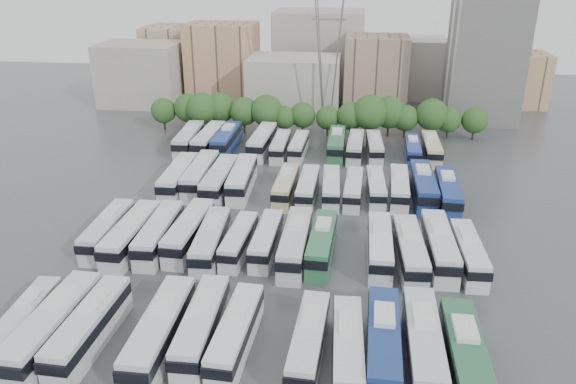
# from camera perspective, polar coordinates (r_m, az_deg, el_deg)

# --- Properties ---
(ground) EXTENTS (220.00, 220.00, 0.00)m
(ground) POSITION_cam_1_polar(r_m,az_deg,el_deg) (72.31, -0.09, -4.11)
(ground) COLOR #424447
(ground) RESTS_ON ground
(tree_line) EXTENTS (65.76, 8.09, 8.46)m
(tree_line) POSITION_cam_1_polar(r_m,az_deg,el_deg) (110.00, 2.34, 8.04)
(tree_line) COLOR black
(tree_line) RESTS_ON ground
(city_buildings) EXTENTS (102.00, 35.00, 20.00)m
(city_buildings) POSITION_cam_1_polar(r_m,az_deg,el_deg) (138.81, 0.60, 12.70)
(city_buildings) COLOR #9E998E
(city_buildings) RESTS_ON ground
(apartment_tower) EXTENTS (14.00, 14.00, 26.00)m
(apartment_tower) POSITION_cam_1_polar(r_m,az_deg,el_deg) (126.08, 19.39, 12.73)
(apartment_tower) COLOR silver
(apartment_tower) RESTS_ON ground
(electricity_pylon) EXTENTS (9.00, 6.91, 33.83)m
(electricity_pylon) POSITION_cam_1_polar(r_m,az_deg,el_deg) (114.82, 4.20, 15.88)
(electricity_pylon) COLOR slate
(electricity_pylon) RESTS_ON ground
(bus_r0_s0) EXTENTS (2.97, 11.18, 3.47)m
(bus_r0_s0) POSITION_cam_1_polar(r_m,az_deg,el_deg) (58.79, -25.11, -11.68)
(bus_r0_s0) COLOR silver
(bus_r0_s0) RESTS_ON ground
(bus_r0_s1) EXTENTS (3.42, 13.78, 4.30)m
(bus_r0_s1) POSITION_cam_1_polar(r_m,az_deg,el_deg) (56.20, -22.73, -12.45)
(bus_r0_s1) COLOR silver
(bus_r0_s1) RESTS_ON ground
(bus_r0_s2) EXTENTS (3.17, 12.81, 3.99)m
(bus_r0_s2) POSITION_cam_1_polar(r_m,az_deg,el_deg) (55.20, -19.53, -12.80)
(bus_r0_s2) COLOR silver
(bus_r0_s2) RESTS_ON ground
(bus_r0_s4) EXTENTS (2.99, 13.42, 4.20)m
(bus_r0_s4) POSITION_cam_1_polar(r_m,az_deg,el_deg) (52.79, -12.86, -13.61)
(bus_r0_s4) COLOR silver
(bus_r0_s4) RESTS_ON ground
(bus_r0_s5) EXTENTS (2.96, 12.59, 3.93)m
(bus_r0_s5) POSITION_cam_1_polar(r_m,az_deg,el_deg) (53.00, -8.76, -13.25)
(bus_r0_s5) COLOR silver
(bus_r0_s5) RESTS_ON ground
(bus_r0_s6) EXTENTS (3.18, 12.11, 3.77)m
(bus_r0_s6) POSITION_cam_1_polar(r_m,az_deg,el_deg) (51.88, -5.30, -14.08)
(bus_r0_s6) COLOR silver
(bus_r0_s6) RESTS_ON ground
(bus_r0_s8) EXTENTS (3.09, 11.82, 3.68)m
(bus_r0_s8) POSITION_cam_1_polar(r_m,az_deg,el_deg) (50.85, 2.13, -14.92)
(bus_r0_s8) COLOR silver
(bus_r0_s8) RESTS_ON ground
(bus_r0_s9) EXTENTS (3.07, 11.96, 3.72)m
(bus_r0_s9) POSITION_cam_1_polar(r_m,az_deg,el_deg) (50.28, 6.10, -15.54)
(bus_r0_s9) COLOR silver
(bus_r0_s9) RESTS_ON ground
(bus_r0_s10) EXTENTS (3.15, 13.11, 4.09)m
(bus_r0_s10) POSITION_cam_1_polar(r_m,az_deg,el_deg) (50.96, 9.65, -14.91)
(bus_r0_s10) COLOR navy
(bus_r0_s10) RESTS_ON ground
(bus_r0_s11) EXTENTS (2.99, 13.31, 4.17)m
(bus_r0_s11) POSITION_cam_1_polar(r_m,az_deg,el_deg) (51.42, 13.57, -14.84)
(bus_r0_s11) COLOR silver
(bus_r0_s11) RESTS_ON ground
(bus_r0_s12) EXTENTS (2.95, 13.39, 4.20)m
(bus_r0_s12) POSITION_cam_1_polar(r_m,az_deg,el_deg) (50.76, 17.61, -15.92)
(bus_r0_s12) COLOR #2B6540
(bus_r0_s12) RESTS_ON ground
(bus_r1_s0) EXTENTS (2.97, 12.31, 3.84)m
(bus_r1_s0) POSITION_cam_1_polar(r_m,az_deg,el_deg) (72.25, -17.84, -3.67)
(bus_r1_s0) COLOR silver
(bus_r1_s0) RESTS_ON ground
(bus_r1_s1) EXTENTS (3.13, 13.22, 4.13)m
(bus_r1_s1) POSITION_cam_1_polar(r_m,az_deg,el_deg) (70.03, -15.62, -4.14)
(bus_r1_s1) COLOR silver
(bus_r1_s1) RESTS_ON ground
(bus_r1_s2) EXTENTS (3.06, 12.79, 3.99)m
(bus_r1_s2) POSITION_cam_1_polar(r_m,az_deg,el_deg) (69.60, -12.95, -4.09)
(bus_r1_s2) COLOR silver
(bus_r1_s2) RESTS_ON ground
(bus_r1_s3) EXTENTS (3.32, 12.96, 4.03)m
(bus_r1_s3) POSITION_cam_1_polar(r_m,az_deg,el_deg) (69.32, -10.02, -3.93)
(bus_r1_s3) COLOR silver
(bus_r1_s3) RESTS_ON ground
(bus_r1_s4) EXTENTS (3.38, 12.65, 3.93)m
(bus_r1_s4) POSITION_cam_1_polar(r_m,az_deg,el_deg) (66.88, -7.84, -4.89)
(bus_r1_s4) COLOR silver
(bus_r1_s4) RESTS_ON ground
(bus_r1_s5) EXTENTS (2.90, 10.96, 3.41)m
(bus_r1_s5) POSITION_cam_1_polar(r_m,az_deg,el_deg) (67.10, -5.01, -4.90)
(bus_r1_s5) COLOR silver
(bus_r1_s5) RESTS_ON ground
(bus_r1_s6) EXTENTS (2.69, 11.36, 3.55)m
(bus_r1_s6) POSITION_cam_1_polar(r_m,az_deg,el_deg) (66.94, -2.20, -4.83)
(bus_r1_s6) COLOR silver
(bus_r1_s6) RESTS_ON ground
(bus_r1_s7) EXTENTS (2.97, 13.21, 4.14)m
(bus_r1_s7) POSITION_cam_1_polar(r_m,az_deg,el_deg) (65.59, 0.75, -5.15)
(bus_r1_s7) COLOR silver
(bus_r1_s7) RESTS_ON ground
(bus_r1_s8) EXTENTS (3.16, 12.32, 3.84)m
(bus_r1_s8) POSITION_cam_1_polar(r_m,az_deg,el_deg) (65.97, 3.45, -5.17)
(bus_r1_s8) COLOR #317246
(bus_r1_s8) RESTS_ON ground
(bus_r1_s10) EXTENTS (2.71, 12.39, 3.89)m
(bus_r1_s10) POSITION_cam_1_polar(r_m,az_deg,el_deg) (65.96, 9.31, -5.44)
(bus_r1_s10) COLOR silver
(bus_r1_s10) RESTS_ON ground
(bus_r1_s11) EXTENTS (3.45, 12.90, 4.01)m
(bus_r1_s11) POSITION_cam_1_polar(r_m,az_deg,el_deg) (65.48, 12.29, -5.85)
(bus_r1_s11) COLOR silver
(bus_r1_s11) RESTS_ON ground
(bus_r1_s12) EXTENTS (3.22, 13.22, 4.13)m
(bus_r1_s12) POSITION_cam_1_polar(r_m,az_deg,el_deg) (67.20, 15.11, -5.30)
(bus_r1_s12) COLOR silver
(bus_r1_s12) RESTS_ON ground
(bus_r1_s13) EXTENTS (2.88, 11.89, 3.71)m
(bus_r1_s13) POSITION_cam_1_polar(r_m,az_deg,el_deg) (67.09, 17.86, -5.90)
(bus_r1_s13) COLOR silver
(bus_r1_s13) RESTS_ON ground
(bus_r2_s1) EXTENTS (3.29, 13.50, 4.21)m
(bus_r2_s1) POSITION_cam_1_polar(r_m,az_deg,el_deg) (85.85, -11.05, 1.51)
(bus_r2_s1) COLOR silver
(bus_r2_s1) RESTS_ON ground
(bus_r2_s2) EXTENTS (3.28, 13.73, 4.29)m
(bus_r2_s2) POSITION_cam_1_polar(r_m,az_deg,el_deg) (86.08, -8.89, 1.75)
(bus_r2_s2) COLOR silver
(bus_r2_s2) RESTS_ON ground
(bus_r2_s3) EXTENTS (3.06, 13.67, 4.28)m
(bus_r2_s3) POSITION_cam_1_polar(r_m,az_deg,el_deg) (83.76, -6.93, 1.25)
(bus_r2_s3) COLOR silver
(bus_r2_s3) RESTS_ON ground
(bus_r2_s4) EXTENTS (3.41, 13.35, 4.16)m
(bus_r2_s4) POSITION_cam_1_polar(r_m,az_deg,el_deg) (84.05, -4.70, 1.38)
(bus_r2_s4) COLOR silver
(bus_r2_s4) RESTS_ON ground
(bus_r2_s6) EXTENTS (2.80, 11.79, 3.68)m
(bus_r2_s6) POSITION_cam_1_polar(r_m,az_deg,el_deg) (81.79, -0.22, 0.65)
(bus_r2_s6) COLOR #CCC28C
(bus_r2_s6) RESTS_ON ground
(bus_r2_s7) EXTENTS (2.67, 11.62, 3.64)m
(bus_r2_s7) POSITION_cam_1_polar(r_m,az_deg,el_deg) (81.36, 2.03, 0.49)
(bus_r2_s7) COLOR silver
(bus_r2_s7) RESTS_ON ground
(bus_r2_s8) EXTENTS (3.00, 11.48, 3.57)m
(bus_r2_s8) POSITION_cam_1_polar(r_m,az_deg,el_deg) (81.65, 4.40, 0.50)
(bus_r2_s8) COLOR silver
(bus_r2_s8) RESTS_ON ground
(bus_r2_s9) EXTENTS (2.83, 11.23, 3.50)m
(bus_r2_s9) POSITION_cam_1_polar(r_m,az_deg,el_deg) (81.58, 6.67, 0.35)
(bus_r2_s9) COLOR silver
(bus_r2_s9) RESTS_ON ground
(bus_r2_s10) EXTENTS (2.89, 11.23, 3.49)m
(bus_r2_s10) POSITION_cam_1_polar(r_m,az_deg,el_deg) (82.50, 8.92, 0.49)
(bus_r2_s10) COLOR silver
(bus_r2_s10) RESTS_ON ground
(bus_r2_s11) EXTENTS (3.01, 11.98, 3.73)m
(bus_r2_s11) POSITION_cam_1_polar(r_m,az_deg,el_deg) (82.74, 11.23, 0.47)
(bus_r2_s11) COLOR silver
(bus_r2_s11) RESTS_ON ground
(bus_r2_s12) EXTENTS (3.10, 13.69, 4.29)m
(bus_r2_s12) POSITION_cam_1_polar(r_m,az_deg,el_deg) (83.22, 13.58, 0.60)
(bus_r2_s12) COLOR navy
(bus_r2_s12) RESTS_ON ground
(bus_r2_s13) EXTENTS (3.20, 12.93, 4.03)m
(bus_r2_s13) POSITION_cam_1_polar(r_m,az_deg,el_deg) (82.45, 15.91, 0.03)
(bus_r2_s13) COLOR navy
(bus_r2_s13) RESTS_ON ground
(bus_r3_s0) EXTENTS (3.55, 13.52, 4.20)m
(bus_r3_s0) POSITION_cam_1_polar(r_m,az_deg,el_deg) (103.22, -10.03, 5.30)
(bus_r3_s0) COLOR silver
(bus_r3_s0) RESTS_ON ground
(bus_r3_s1) EXTENTS (3.36, 13.54, 4.22)m
(bus_r3_s1) POSITION_cam_1_polar(r_m,az_deg,el_deg) (102.39, -8.02, 5.29)
(bus_r3_s1) COLOR silver
(bus_r3_s1) RESTS_ON ground
(bus_r3_s2) EXTENTS (3.01, 13.39, 4.19)m
(bus_r3_s2) POSITION_cam_1_polar(r_m,az_deg,el_deg) (102.07, -6.25, 5.31)
(bus_r3_s2) COLOR navy
(bus_r3_s2) RESTS_ON ground
(bus_r3_s4) EXTENTS (3.49, 13.59, 4.23)m
(bus_r3_s4) POSITION_cam_1_polar(r_m,az_deg,el_deg) (100.72, -2.63, 5.19)
(bus_r3_s4) COLOR silver
(bus_r3_s4) RESTS_ON ground
(bus_r3_s5) EXTENTS (2.51, 11.43, 3.58)m
(bus_r3_s5) POSITION_cam_1_polar(r_m,az_deg,el_deg) (99.02, -0.78, 4.70)
(bus_r3_s5) COLOR silver
(bus_r3_s5) RESTS_ON ground
(bus_r3_s6) EXTENTS (2.78, 11.11, 3.46)m
(bus_r3_s6) POSITION_cam_1_polar(r_m,az_deg,el_deg) (99.09, 1.11, 4.68)
(bus_r3_s6) COLOR silver
(bus_r3_s6) RESTS_ON ground
(bus_r3_s8) EXTENTS (2.84, 12.94, 4.06)m
(bus_r3_s8) POSITION_cam_1_polar(r_m,az_deg,el_deg) (99.77, 4.95, 4.90)
(bus_r3_s8) COLOR #2E6C40
(bus_r3_s8) RESTS_ON ground
(bus_r3_s9) EXTENTS (3.04, 11.98, 3.73)m
(bus_r3_s9) POSITION_cam_1_polar(r_m,az_deg,el_deg) (99.13, 6.85, 4.60)
(bus_r3_s9) COLOR silver
(bus_r3_s9) RESTS_ON ground
(bus_r3_s10) EXTENTS (3.04, 11.57, 3.60)m
(bus_r3_s10) POSITION_cam_1_polar(r_m,az_deg,el_deg) (99.70, 8.79, 4.56)
(bus_r3_s10) COLOR silver
(bus_r3_s10) RESTS_ON ground
(bus_r3_s12) EXTENTS (2.73, 11.22, 3.50)m
(bus_r3_s12) POSITION_cam_1_polar(r_m,az_deg,el_deg) (99.48, 12.55, 4.20)
(bus_r3_s12) COLOR navy
(bus_r3_s12) RESTS_ON ground
(bus_r3_s13) EXTENTS (2.67, 12.09, 3.79)m
(bus_r3_s13) POSITION_cam_1_polar(r_m,az_deg,el_deg) (100.57, 14.35, 4.32)
(bus_r3_s13) COLOR beige
(bus_r3_s13) RESTS_ON ground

